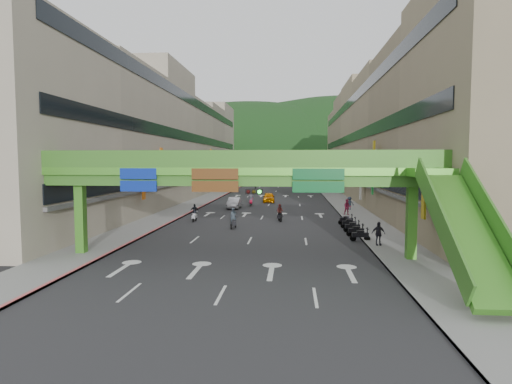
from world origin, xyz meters
The scene contains 23 objects.
ground centered at (0.00, 0.00, 0.00)m, with size 320.00×320.00×0.00m, color black.
road_slab centered at (0.00, 50.00, 0.01)m, with size 18.00×140.00×0.02m, color #28282B.
sidewalk_left centered at (-11.00, 50.00, 0.07)m, with size 4.00×140.00×0.15m, color gray.
sidewalk_right centered at (11.00, 50.00, 0.07)m, with size 4.00×140.00×0.15m, color gray.
curb_left centered at (-9.10, 50.00, 0.09)m, with size 0.20×140.00×0.18m, color #CC5959.
curb_right centered at (9.10, 50.00, 0.09)m, with size 0.20×140.00×0.18m, color gray.
building_row_left centered at (-18.93, 50.00, 9.46)m, with size 12.80×95.00×19.00m.
building_row_right centered at (18.93, 50.00, 9.46)m, with size 12.80×95.00×19.00m.
overpass_near centered at (0.93, 5.38, 5.21)m, with size 28.00×12.27×7.10m.
overpass_far centered at (0.00, 65.00, 5.40)m, with size 28.00×2.20×7.10m.
hill_left centered at (-15.00, 160.00, 0.00)m, with size 168.00×140.00×112.00m, color #1C4419.
hill_right centered at (25.00, 180.00, 0.00)m, with size 208.00×176.00×128.00m, color #1C4419.
bunting_string centered at (0.00, 30.00, 5.96)m, with size 26.00×0.36×0.47m.
scooter_rider_near centered at (-2.15, 18.00, 0.92)m, with size 0.74×1.58×1.98m.
scooter_rider_mid centered at (2.11, 23.22, 0.94)m, with size 0.83×1.58×1.85m.
scooter_rider_left centered at (-6.89, 22.27, 0.93)m, with size 0.91×1.60×1.88m.
scooter_rider_far centered at (-2.46, 38.35, 1.14)m, with size 0.96×1.60×2.22m.
parked_scooter_row centered at (8.80, 16.78, 0.52)m, with size 1.60×9.38×1.08m.
car_silver centered at (-4.38, 35.00, 0.74)m, with size 1.56×4.49×1.48m, color silver.
car_yellow centered at (-0.23, 44.09, 0.76)m, with size 1.79×4.44×1.51m, color #CB6E01.
pedestrian_red centered at (9.80, 28.28, 0.91)m, with size 0.88×0.69×1.81m, color #A22247.
pedestrian_dark centered at (9.80, 10.28, 0.87)m, with size 1.02×0.43×1.75m, color #24212B.
pedestrian_blue centered at (10.75, 33.57, 0.83)m, with size 0.78×0.50×1.66m, color #2E3B4F.
Camera 1 is at (3.39, -21.84, 6.43)m, focal length 30.00 mm.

